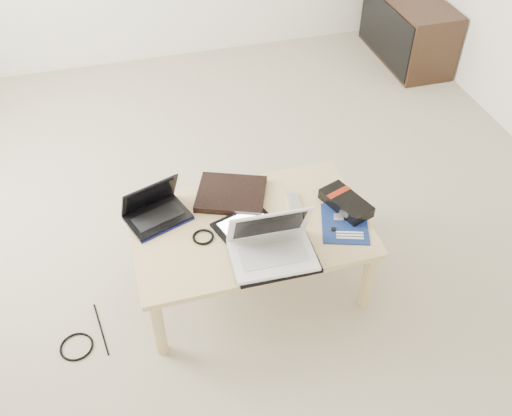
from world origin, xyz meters
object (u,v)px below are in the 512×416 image
object	(u,v)px
netbook	(155,210)
white_laptop	(271,245)
coffee_table	(250,232)
gpu_box	(346,203)
media_cabinet	(407,29)

from	to	relation	value
netbook	white_laptop	distance (m)	0.60
coffee_table	gpu_box	size ratio (longest dim) A/B	3.79
coffee_table	gpu_box	bearing A→B (deg)	-1.00
gpu_box	media_cabinet	bearing A→B (deg)	55.56
media_cabinet	netbook	bearing A→B (deg)	-141.54
netbook	gpu_box	size ratio (longest dim) A/B	1.16
white_laptop	coffee_table	bearing A→B (deg)	100.81
gpu_box	white_laptop	bearing A→B (deg)	-154.59
media_cabinet	gpu_box	bearing A→B (deg)	-124.44
netbook	white_laptop	xyz separation A→B (m)	(0.46, -0.39, 0.03)
gpu_box	coffee_table	bearing A→B (deg)	179.00
coffee_table	netbook	bearing A→B (deg)	157.47
coffee_table	gpu_box	world-z (taller)	gpu_box
white_laptop	netbook	bearing A→B (deg)	139.53
white_laptop	gpu_box	xyz separation A→B (m)	(0.44, 0.21, -0.04)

